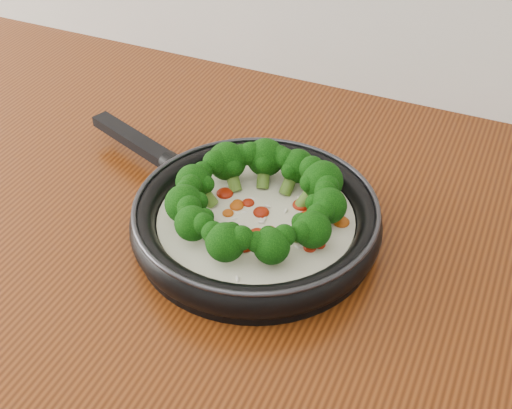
% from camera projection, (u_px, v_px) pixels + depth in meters
% --- Properties ---
extents(skillet, '(0.49, 0.38, 0.09)m').
position_uv_depth(skillet, '(255.00, 214.00, 0.80)').
color(skillet, black).
rests_on(skillet, counter).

